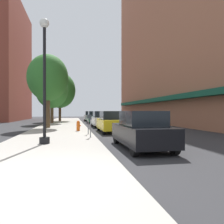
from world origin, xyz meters
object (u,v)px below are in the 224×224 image
Objects in this scene: car_green at (94,117)px; lamppost at (44,78)px; car_white at (101,119)px; car_yellow at (111,122)px; parking_meter_far at (90,123)px; tree_mid at (52,90)px; tree_far at (60,90)px; parking_meter_near at (88,122)px; tree_near at (48,78)px; car_silver at (90,116)px; fire_hydrant at (78,126)px; car_black at (141,130)px.

lamppost is at bearing -103.97° from car_green.
car_yellow is at bearing -88.22° from car_white.
parking_meter_far is 16.82m from tree_mid.
tree_mid is at bearing -174.42° from car_green.
parking_meter_far is 22.67m from tree_far.
car_green reaches higher than parking_meter_near.
tree_far is 8.39m from car_green.
lamppost is 0.88× the size of tree_mid.
parking_meter_near is at bearing -62.99° from tree_near.
car_yellow and car_silver have the same top height.
parking_meter_near is at bearing -129.28° from car_yellow.
car_yellow is at bearing -91.06° from car_green.
parking_meter_near is 0.30× the size of car_green.
car_yellow is 1.00× the size of car_green.
car_white and car_silver have the same top height.
lamppost is 3.79m from parking_meter_far.
tree_mid reaches higher than car_yellow.
car_green is at bearing -88.86° from car_silver.
fire_hydrant is 0.18× the size of car_green.
tree_mid is (-3.60, 16.06, 3.48)m from parking_meter_far.
car_green is at bearing 82.57° from parking_meter_near.
fire_hydrant is at bearing -96.19° from car_silver.
fire_hydrant is (1.75, 6.35, -2.68)m from lamppost.
car_white is at bearing 92.23° from car_black.
car_black is 13.19m from car_white.
parking_meter_near is 8.22m from car_white.
car_white is (0.00, 13.19, 0.00)m from car_black.
tree_mid is at bearing 94.04° from lamppost.
car_yellow is at bearing -38.84° from tree_near.
tree_far reaches higher than fire_hydrant.
lamppost is 4.50× the size of parking_meter_near.
tree_near is at bearing -87.52° from tree_mid.
tree_mid reaches higher than car_silver.
car_black reaches higher than fire_hydrant.
parking_meter_far is 0.30× the size of car_green.
tree_mid is at bearing 133.13° from car_white.
car_yellow reaches higher than parking_meter_near.
car_silver is (5.55, 7.99, -3.62)m from tree_mid.
car_yellow is (4.89, -18.16, -4.15)m from tree_far.
lamppost is 26.47m from car_silver.
car_yellow is (1.95, 2.20, -0.14)m from parking_meter_near.
parking_meter_far is 3.95m from car_black.
tree_near reaches higher than tree_mid.
parking_meter_near is 0.30× the size of car_silver.
lamppost is 19.30m from car_green.
tree_near is 1.58× the size of car_green.
parking_meter_far is at bearing 121.80° from car_black.
car_silver is at bearing 21.53° from tree_far.
car_silver is (1.95, 24.05, -0.14)m from parking_meter_far.
parking_meter_near is at bearing 90.00° from parking_meter_far.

